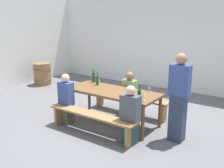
# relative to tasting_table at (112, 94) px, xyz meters

# --- Properties ---
(ground_plane) EXTENTS (24.00, 24.00, 0.00)m
(ground_plane) POSITION_rel_tasting_table_xyz_m (0.00, 0.00, -0.68)
(ground_plane) COLOR slate
(back_wall) EXTENTS (14.00, 0.20, 3.20)m
(back_wall) POSITION_rel_tasting_table_xyz_m (0.00, 3.55, 0.92)
(back_wall) COLOR white
(back_wall) RESTS_ON ground
(tasting_table) EXTENTS (2.14, 0.88, 0.75)m
(tasting_table) POSITION_rel_tasting_table_xyz_m (0.00, 0.00, 0.00)
(tasting_table) COLOR brown
(tasting_table) RESTS_ON ground
(bench_near) EXTENTS (2.04, 0.30, 0.45)m
(bench_near) POSITION_rel_tasting_table_xyz_m (0.00, -0.74, -0.32)
(bench_near) COLOR #9E7247
(bench_near) RESTS_ON ground
(bench_far) EXTENTS (2.04, 0.30, 0.45)m
(bench_far) POSITION_rel_tasting_table_xyz_m (0.00, 0.74, -0.32)
(bench_far) COLOR #9E7247
(bench_far) RESTS_ON ground
(wine_bottle_0) EXTENTS (0.08, 0.08, 0.34)m
(wine_bottle_0) POSITION_rel_tasting_table_xyz_m (-0.83, 0.37, 0.20)
(wine_bottle_0) COLOR #194723
(wine_bottle_0) RESTS_ON tasting_table
(wine_bottle_1) EXTENTS (0.07, 0.07, 0.33)m
(wine_bottle_1) POSITION_rel_tasting_table_xyz_m (0.88, -0.35, 0.20)
(wine_bottle_1) COLOR #234C2D
(wine_bottle_1) RESTS_ON tasting_table
(wine_bottle_2) EXTENTS (0.07, 0.07, 0.31)m
(wine_bottle_2) POSITION_rel_tasting_table_xyz_m (-0.58, 0.21, 0.18)
(wine_bottle_2) COLOR #194723
(wine_bottle_2) RESTS_ON tasting_table
(wine_glass_0) EXTENTS (0.06, 0.06, 0.15)m
(wine_glass_0) POSITION_rel_tasting_table_xyz_m (-0.62, 0.31, 0.17)
(wine_glass_0) COLOR silver
(wine_glass_0) RESTS_ON tasting_table
(wine_glass_1) EXTENTS (0.07, 0.07, 0.17)m
(wine_glass_1) POSITION_rel_tasting_table_xyz_m (0.91, -0.23, 0.19)
(wine_glass_1) COLOR silver
(wine_glass_1) RESTS_ON tasting_table
(wine_glass_2) EXTENTS (0.06, 0.06, 0.17)m
(wine_glass_2) POSITION_rel_tasting_table_xyz_m (0.72, 0.36, 0.18)
(wine_glass_2) COLOR silver
(wine_glass_2) RESTS_ON tasting_table
(seated_guest_near_0) EXTENTS (0.32, 0.24, 1.13)m
(seated_guest_near_0) POSITION_rel_tasting_table_xyz_m (-0.82, -0.59, -0.14)
(seated_guest_near_0) COLOR #4D503D
(seated_guest_near_0) RESTS_ON ground
(seated_guest_near_1) EXTENTS (0.36, 0.24, 1.12)m
(seated_guest_near_1) POSITION_rel_tasting_table_xyz_m (0.84, -0.59, -0.15)
(seated_guest_near_1) COLOR #264A4C
(seated_guest_near_1) RESTS_ON ground
(seated_guest_far_0) EXTENTS (0.33, 0.24, 1.08)m
(seated_guest_far_0) POSITION_rel_tasting_table_xyz_m (0.09, 0.59, -0.16)
(seated_guest_far_0) COLOR #3D3452
(seated_guest_far_0) RESTS_ON ground
(standing_host) EXTENTS (0.37, 0.24, 1.69)m
(standing_host) POSITION_rel_tasting_table_xyz_m (1.52, 0.01, 0.15)
(standing_host) COLOR #2E3C51
(standing_host) RESTS_ON ground
(wine_barrel) EXTENTS (0.64, 0.64, 0.77)m
(wine_barrel) POSITION_rel_tasting_table_xyz_m (-4.03, 1.42, -0.29)
(wine_barrel) COLOR olive
(wine_barrel) RESTS_ON ground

